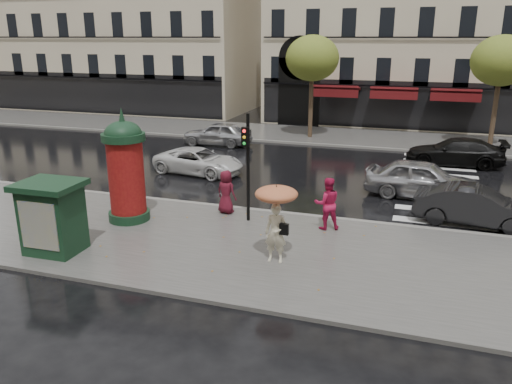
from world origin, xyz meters
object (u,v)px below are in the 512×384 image
(woman_red, at_px, (327,203))
(car_darkgrey, at_px, (476,206))
(newsstand, at_px, (53,216))
(car_far_silver, at_px, (217,134))
(morris_column, at_px, (126,168))
(car_black, at_px, (455,152))
(traffic_light, at_px, (247,157))
(woman_umbrella, at_px, (276,211))
(car_silver, at_px, (423,179))
(car_white, at_px, (199,161))
(man_burgundy, at_px, (226,192))

(woman_red, bearing_deg, car_darkgrey, -176.94)
(newsstand, xyz_separation_m, car_far_silver, (-1.48, 16.81, -0.54))
(morris_column, height_order, car_black, morris_column)
(woman_red, relative_size, car_far_silver, 0.43)
(traffic_light, bearing_deg, car_darkgrey, 17.57)
(woman_umbrella, bearing_deg, car_silver, 63.61)
(newsstand, height_order, car_black, newsstand)
(newsstand, bearing_deg, woman_red, 30.50)
(car_darkgrey, bearing_deg, car_black, 8.40)
(car_black, bearing_deg, traffic_light, -34.00)
(newsstand, bearing_deg, car_darkgrey, 28.53)
(woman_umbrella, relative_size, car_silver, 0.51)
(car_darkgrey, height_order, car_white, car_darkgrey)
(car_far_silver, bearing_deg, morris_column, 6.30)
(morris_column, bearing_deg, car_white, 93.40)
(car_darkgrey, height_order, car_black, car_black)
(car_darkgrey, distance_m, car_black, 9.13)
(traffic_light, distance_m, car_silver, 8.12)
(car_white, bearing_deg, man_burgundy, -138.39)
(traffic_light, height_order, car_black, traffic_light)
(car_darkgrey, bearing_deg, woman_red, 122.18)
(woman_red, relative_size, car_darkgrey, 0.43)
(car_silver, relative_size, car_white, 1.05)
(man_burgundy, distance_m, car_white, 6.37)
(woman_umbrella, xyz_separation_m, car_silver, (4.07, 8.19, -0.89))
(woman_umbrella, height_order, traffic_light, traffic_light)
(traffic_light, bearing_deg, car_silver, 41.24)
(morris_column, relative_size, car_silver, 0.87)
(car_silver, distance_m, car_darkgrey, 3.32)
(morris_column, relative_size, traffic_light, 1.05)
(car_darkgrey, bearing_deg, traffic_light, 114.42)
(man_burgundy, xyz_separation_m, car_silver, (7.02, 4.65, -0.15))
(woman_red, distance_m, car_silver, 5.99)
(morris_column, distance_m, car_black, 17.40)
(traffic_light, height_order, newsstand, traffic_light)
(car_white, bearing_deg, woman_red, -119.80)
(woman_umbrella, relative_size, traffic_light, 0.61)
(morris_column, height_order, car_silver, morris_column)
(woman_umbrella, relative_size, newsstand, 1.07)
(woman_red, bearing_deg, car_silver, -143.68)
(man_burgundy, xyz_separation_m, car_far_silver, (-5.22, 11.85, -0.22))
(woman_red, distance_m, newsstand, 8.87)
(car_white, bearing_deg, car_silver, -85.52)
(traffic_light, height_order, car_silver, traffic_light)
(man_burgundy, bearing_deg, morris_column, 45.43)
(woman_red, relative_size, car_white, 0.41)
(car_darkgrey, distance_m, car_white, 12.84)
(newsstand, distance_m, car_darkgrey, 14.35)
(man_burgundy, distance_m, car_silver, 8.42)
(woman_red, bearing_deg, morris_column, -11.60)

